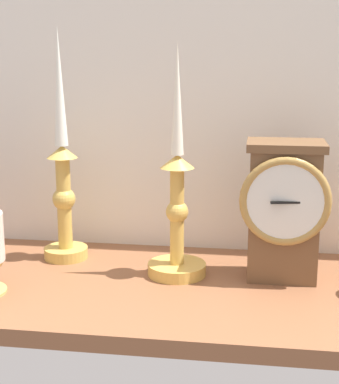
{
  "coord_description": "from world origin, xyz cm",
  "views": [
    {
      "loc": [
        11.86,
        -84.51,
        34.05
      ],
      "look_at": [
        -0.57,
        0.0,
        14.0
      ],
      "focal_mm": 57.26,
      "sensor_mm": 36.0,
      "label": 1
    }
  ],
  "objects": [
    {
      "name": "candlestick_tall_center",
      "position": [
        -0.27,
        3.94,
        10.17
      ],
      "size": [
        9.01,
        9.01,
        35.11
      ],
      "color": "gold",
      "rests_on": "ground_plane"
    },
    {
      "name": "mantel_clock",
      "position": [
        15.87,
        4.79,
        10.9
      ],
      "size": [
        13.06,
        9.35,
        20.9
      ],
      "color": "brown",
      "rests_on": "ground_plane"
    },
    {
      "name": "back_wall",
      "position": [
        0.0,
        18.5,
        32.5
      ],
      "size": [
        120.0,
        2.0,
        65.0
      ],
      "primitive_type": "cube",
      "color": "silver",
      "rests_on": "ground_plane"
    },
    {
      "name": "ground_plane",
      "position": [
        0.0,
        0.0,
        -1.2
      ],
      "size": [
        100.0,
        36.0,
        2.4
      ],
      "primitive_type": "cube",
      "color": "brown"
    },
    {
      "name": "candlestick_tall_left",
      "position": [
        -19.34,
        8.94,
        12.81
      ],
      "size": [
        7.22,
        7.22,
        37.63
      ],
      "color": "gold",
      "rests_on": "ground_plane"
    }
  ]
}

